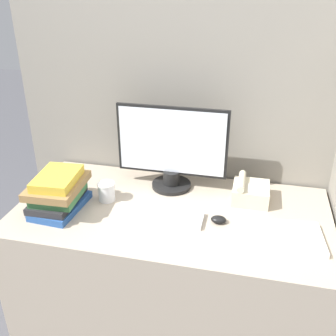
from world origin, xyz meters
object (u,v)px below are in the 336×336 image
object	(u,v)px
monitor	(172,151)
book_stack	(58,192)
keyboard	(159,215)
desk_telephone	(250,192)
mouse	(219,220)
coffee_cup	(107,192)

from	to	relation	value
monitor	book_stack	distance (m)	0.59
keyboard	desk_telephone	xyz separation A→B (m)	(0.40, 0.25, 0.04)
mouse	book_stack	bearing A→B (deg)	-176.11
keyboard	book_stack	bearing A→B (deg)	-176.28
monitor	coffee_cup	size ratio (longest dim) A/B	6.04
monitor	coffee_cup	distance (m)	0.39
keyboard	coffee_cup	distance (m)	0.31
mouse	desk_telephone	xyz separation A→B (m)	(0.13, 0.23, 0.03)
book_stack	desk_telephone	world-z (taller)	book_stack
mouse	coffee_cup	world-z (taller)	coffee_cup
mouse	desk_telephone	world-z (taller)	desk_telephone
monitor	mouse	distance (m)	0.44
monitor	desk_telephone	bearing A→B (deg)	-6.97
book_stack	monitor	bearing A→B (deg)	34.91
mouse	book_stack	world-z (taller)	book_stack
coffee_cup	mouse	bearing A→B (deg)	-7.43
monitor	keyboard	size ratio (longest dim) A/B	1.37
monitor	desk_telephone	xyz separation A→B (m)	(0.41, -0.05, -0.16)
coffee_cup	desk_telephone	bearing A→B (deg)	12.75
keyboard	book_stack	world-z (taller)	book_stack
monitor	book_stack	bearing A→B (deg)	-145.09
monitor	keyboard	world-z (taller)	monitor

